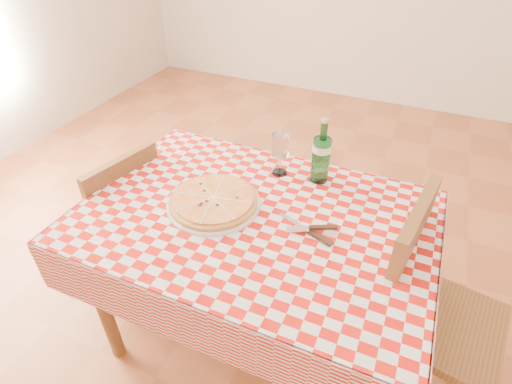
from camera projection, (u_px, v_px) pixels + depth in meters
dining_table at (254, 235)px, 1.54m from camera, size 1.20×0.80×0.75m
tablecloth at (254, 216)px, 1.48m from camera, size 1.30×0.90×0.01m
chair_near at (423, 298)px, 1.46m from camera, size 0.48×0.48×0.92m
chair_far at (121, 216)px, 1.91m from camera, size 0.45×0.45×0.83m
pizza_plate at (214, 200)px, 1.52m from camera, size 0.43×0.43×0.05m
water_bottle at (322, 151)px, 1.58m from camera, size 0.09×0.09×0.28m
wine_glass at (280, 154)px, 1.65m from camera, size 0.08×0.08×0.19m
cutlery at (309, 229)px, 1.40m from camera, size 0.27×0.23×0.03m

